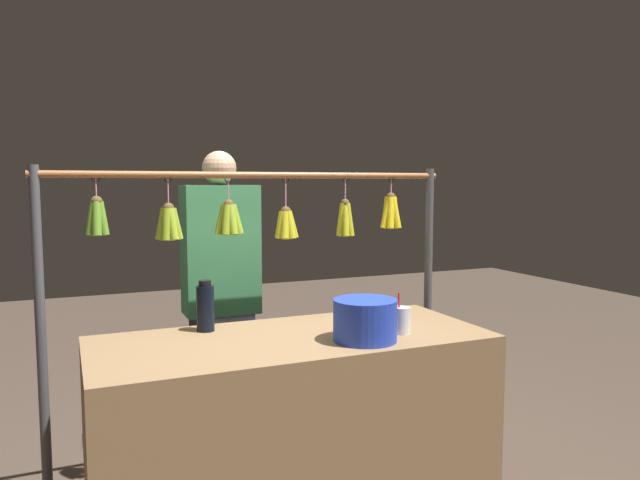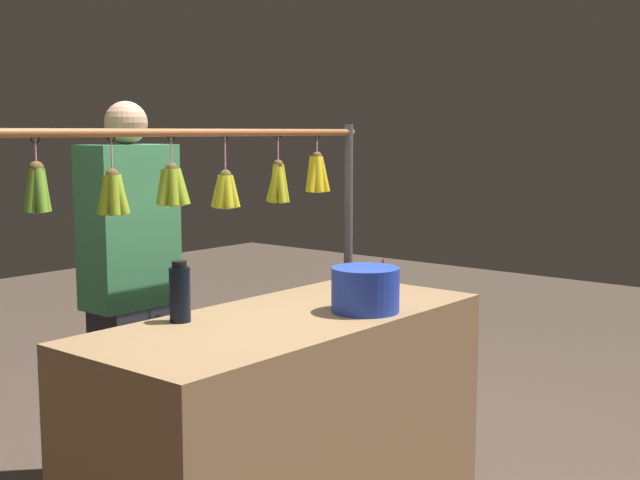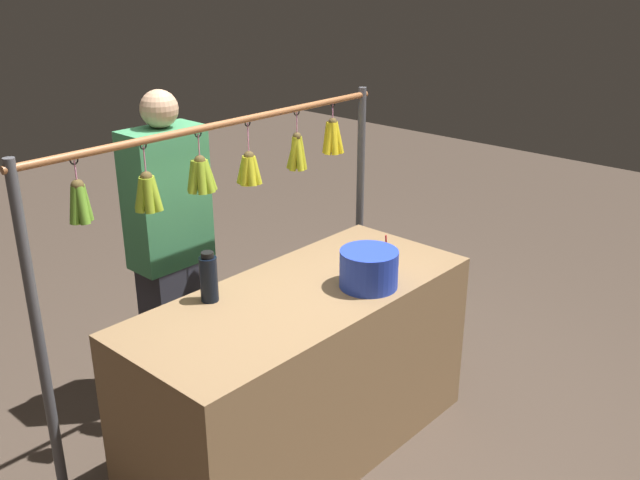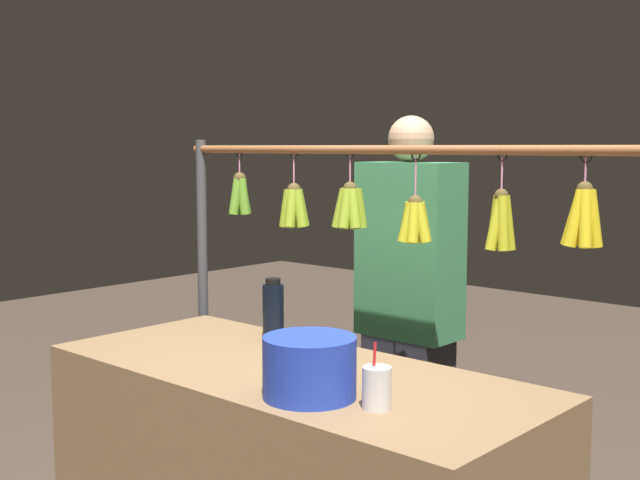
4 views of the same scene
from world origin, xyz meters
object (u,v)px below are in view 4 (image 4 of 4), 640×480
object	(u,v)px
blue_bucket	(310,367)
vendor_person	(409,328)
drink_cup	(377,388)
water_bottle	(273,311)

from	to	relation	value
blue_bucket	vendor_person	size ratio (longest dim) A/B	0.16
drink_cup	vendor_person	size ratio (longest dim) A/B	0.11
water_bottle	blue_bucket	distance (m)	0.71
blue_bucket	drink_cup	distance (m)	0.21
blue_bucket	vendor_person	distance (m)	1.05
blue_bucket	drink_cup	xyz separation A→B (m)	(-0.20, -0.05, -0.03)
vendor_person	drink_cup	bearing A→B (deg)	121.43
blue_bucket	vendor_person	xyz separation A→B (m)	(0.37, -0.98, -0.10)
blue_bucket	vendor_person	world-z (taller)	vendor_person
drink_cup	vendor_person	bearing A→B (deg)	-58.57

